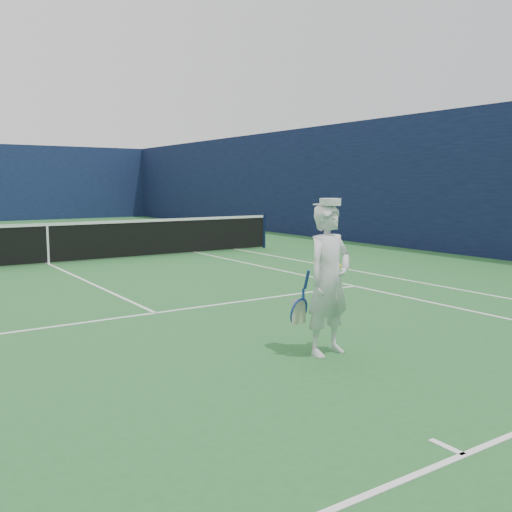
% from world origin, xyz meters
% --- Properties ---
extents(ground, '(80.00, 80.00, 0.00)m').
position_xyz_m(ground, '(0.00, 0.00, 0.00)').
color(ground, '#26632C').
rests_on(ground, ground).
extents(court_markings, '(11.03, 23.83, 0.01)m').
position_xyz_m(court_markings, '(0.00, 0.00, 0.00)').
color(court_markings, white).
rests_on(court_markings, ground).
extents(windscreen_fence, '(20.12, 36.12, 4.00)m').
position_xyz_m(windscreen_fence, '(0.00, 0.00, 2.00)').
color(windscreen_fence, '#101B3C').
rests_on(windscreen_fence, ground).
extents(tennis_net, '(12.88, 0.09, 1.07)m').
position_xyz_m(tennis_net, '(0.00, 0.00, 0.55)').
color(tennis_net, '#141E4C').
rests_on(tennis_net, ground).
extents(tennis_player, '(0.79, 0.49, 1.79)m').
position_xyz_m(tennis_player, '(0.81, -9.44, 0.87)').
color(tennis_player, white).
rests_on(tennis_player, ground).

